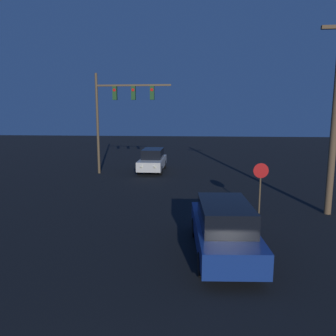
# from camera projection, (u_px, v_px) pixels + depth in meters

# --- Properties ---
(car_near) EXTENTS (1.96, 4.73, 1.63)m
(car_near) POSITION_uv_depth(u_px,v_px,m) (224.00, 228.00, 9.66)
(car_near) COLOR navy
(car_near) RESTS_ON ground_plane
(car_far) EXTENTS (1.72, 4.66, 1.63)m
(car_far) POSITION_uv_depth(u_px,v_px,m) (153.00, 160.00, 23.85)
(car_far) COLOR beige
(car_far) RESTS_ON ground_plane
(traffic_signal_mast) EXTENTS (5.20, 0.30, 6.88)m
(traffic_signal_mast) POSITION_uv_depth(u_px,v_px,m) (118.00, 106.00, 22.33)
(traffic_signal_mast) COLOR brown
(traffic_signal_mast) RESTS_ON ground_plane
(stop_sign) EXTENTS (0.62, 0.07, 2.14)m
(stop_sign) POSITION_uv_depth(u_px,v_px,m) (260.00, 179.00, 13.60)
(stop_sign) COLOR brown
(stop_sign) RESTS_ON ground_plane
(utility_pole) EXTENTS (1.57, 0.28, 8.28)m
(utility_pole) POSITION_uv_depth(u_px,v_px,m) (336.00, 110.00, 13.07)
(utility_pole) COLOR brown
(utility_pole) RESTS_ON ground_plane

